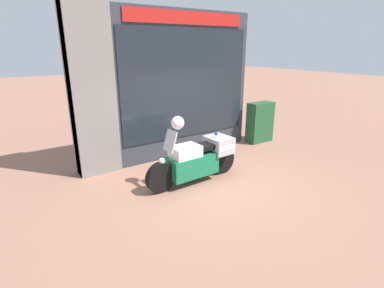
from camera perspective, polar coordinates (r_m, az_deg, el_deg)
ground_plane at (r=7.12m, az=4.26°, el=-6.57°), size 60.00×60.00×0.00m
shop_building at (r=7.98m, az=-6.91°, el=10.66°), size 5.12×0.55×3.88m
window_display at (r=8.73m, az=-1.84°, el=1.39°), size 3.68×0.30×1.88m
paramedic_motorcycle at (r=6.81m, az=1.14°, el=-2.75°), size 2.40×0.63×1.31m
utility_cabinet at (r=9.89m, az=12.81°, el=4.06°), size 0.87×0.41×1.28m
white_helmet at (r=6.24m, az=-2.76°, el=4.04°), size 0.28×0.28×0.28m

